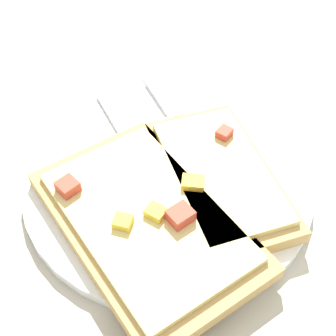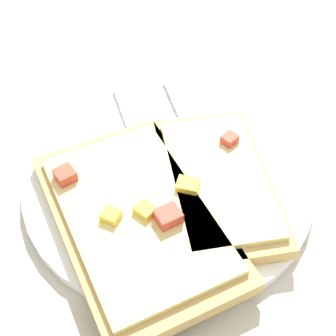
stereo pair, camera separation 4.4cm
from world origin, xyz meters
name	(u,v)px [view 1 (the left image)]	position (x,y,z in m)	size (l,w,h in m)	color
ground_plane	(168,183)	(0.00, 0.00, 0.00)	(4.00, 4.00, 0.00)	#BCB29E
plate	(168,179)	(0.00, 0.00, 0.01)	(0.28, 0.28, 0.01)	white
fork	(138,157)	(-0.01, 0.03, 0.01)	(0.06, 0.20, 0.01)	silver
knife	(180,123)	(0.05, 0.05, 0.01)	(0.06, 0.20, 0.01)	silver
pizza_slice_main	(146,221)	(-0.05, -0.04, 0.02)	(0.14, 0.21, 0.03)	tan
pizza_slice_corner	(219,176)	(0.03, -0.04, 0.02)	(0.14, 0.19, 0.03)	tan
crumb_scatter	(150,182)	(-0.02, 0.00, 0.02)	(0.07, 0.05, 0.01)	tan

